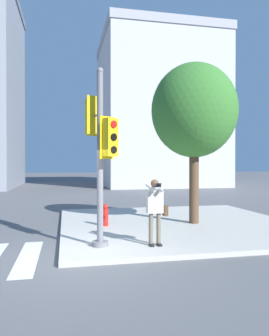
% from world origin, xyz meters
% --- Properties ---
extents(ground_plane, '(160.00, 160.00, 0.00)m').
position_xyz_m(ground_plane, '(0.00, 0.00, 0.00)').
color(ground_plane, '#5B5B5E').
extents(sidewalk_corner, '(8.00, 8.00, 0.13)m').
position_xyz_m(sidewalk_corner, '(3.50, 3.50, 0.06)').
color(sidewalk_corner, '#BCB7AD').
rests_on(sidewalk_corner, ground_plane).
extents(traffic_signal_pole, '(0.74, 1.12, 4.42)m').
position_xyz_m(traffic_signal_pole, '(0.50, 0.66, 2.63)').
color(traffic_signal_pole, slate).
rests_on(traffic_signal_pole, sidewalk_corner).
extents(person_photographer, '(0.58, 0.54, 1.65)m').
position_xyz_m(person_photographer, '(1.85, 0.44, 1.11)').
color(person_photographer, black).
rests_on(person_photographer, sidewalk_corner).
extents(street_tree, '(2.94, 2.94, 5.50)m').
position_xyz_m(street_tree, '(3.98, 3.16, 3.98)').
color(street_tree, brown).
rests_on(street_tree, sidewalk_corner).
extents(fire_hydrant, '(0.20, 0.26, 0.72)m').
position_xyz_m(fire_hydrant, '(0.93, 3.28, 0.48)').
color(fire_hydrant, red).
rests_on(fire_hydrant, sidewalk_corner).
extents(building_right, '(11.65, 11.36, 15.26)m').
position_xyz_m(building_right, '(9.11, 25.45, 7.64)').
color(building_right, '#BCBCC1').
rests_on(building_right, ground_plane).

